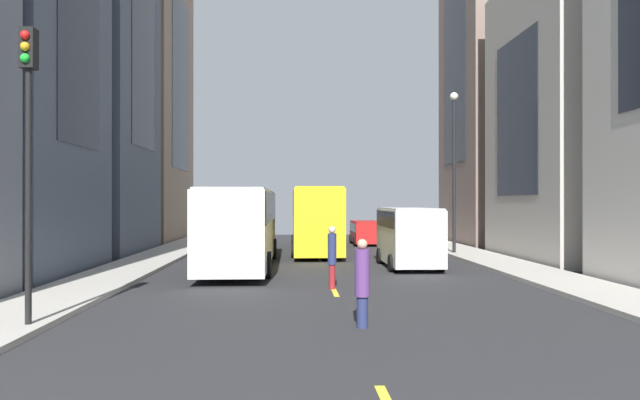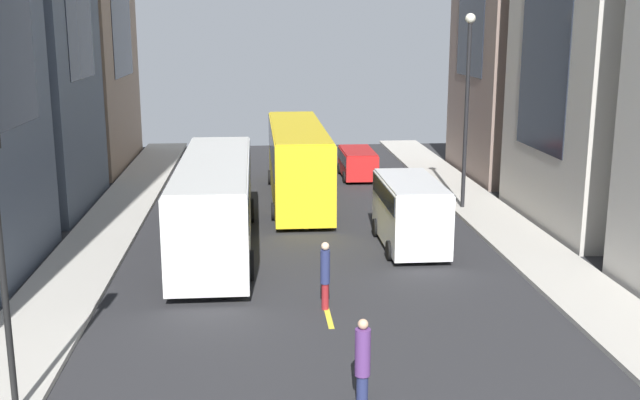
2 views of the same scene
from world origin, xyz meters
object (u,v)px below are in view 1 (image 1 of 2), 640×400
(streetcar_yellow, at_px, (315,214))
(pedestrian_crossing_near, at_px, (332,255))
(city_bus_white, at_px, (242,221))
(delivery_van_white, at_px, (409,233))
(car_red_0, at_px, (366,231))
(traffic_light_near_corner, at_px, (28,121))
(pedestrian_crossing_mid, at_px, (362,281))

(streetcar_yellow, bearing_deg, pedestrian_crossing_near, -90.04)
(city_bus_white, height_order, delivery_van_white, city_bus_white)
(streetcar_yellow, relative_size, delivery_van_white, 2.39)
(car_red_0, bearing_deg, city_bus_white, -118.84)
(streetcar_yellow, height_order, traffic_light_near_corner, traffic_light_near_corner)
(streetcar_yellow, height_order, pedestrian_crossing_mid, streetcar_yellow)
(city_bus_white, height_order, pedestrian_crossing_mid, city_bus_white)
(city_bus_white, relative_size, pedestrian_crossing_near, 5.94)
(delivery_van_white, distance_m, traffic_light_near_corner, 16.46)
(city_bus_white, relative_size, streetcar_yellow, 1.01)
(streetcar_yellow, distance_m, pedestrian_crossing_mid, 20.26)
(city_bus_white, xyz_separation_m, streetcar_yellow, (3.50, 7.77, 0.11))
(pedestrian_crossing_near, relative_size, traffic_light_near_corner, 0.31)
(streetcar_yellow, xyz_separation_m, pedestrian_crossing_mid, (0.27, -20.23, -1.06))
(car_red_0, bearing_deg, pedestrian_crossing_near, -100.41)
(streetcar_yellow, height_order, car_red_0, streetcar_yellow)
(city_bus_white, xyz_separation_m, pedestrian_crossing_near, (3.49, -6.65, -0.88))
(pedestrian_crossing_mid, bearing_deg, delivery_van_white, -119.54)
(car_red_0, height_order, pedestrian_crossing_near, pedestrian_crossing_near)
(city_bus_white, height_order, streetcar_yellow, streetcar_yellow)
(city_bus_white, bearing_deg, traffic_light_near_corner, -106.36)
(pedestrian_crossing_near, bearing_deg, pedestrian_crossing_mid, 144.14)
(pedestrian_crossing_near, distance_m, traffic_light_near_corner, 9.84)
(traffic_light_near_corner, bearing_deg, streetcar_yellow, 70.52)
(streetcar_yellow, relative_size, car_red_0, 3.03)
(streetcar_yellow, distance_m, delivery_van_white, 9.11)
(streetcar_yellow, xyz_separation_m, pedestrian_crossing_near, (-0.01, -14.42, -1.00))
(car_red_0, distance_m, traffic_light_near_corner, 27.70)
(delivery_van_white, height_order, pedestrian_crossing_mid, delivery_van_white)
(streetcar_yellow, relative_size, traffic_light_near_corner, 1.85)
(streetcar_yellow, distance_m, pedestrian_crossing_near, 14.45)
(city_bus_white, bearing_deg, delivery_van_white, -3.99)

